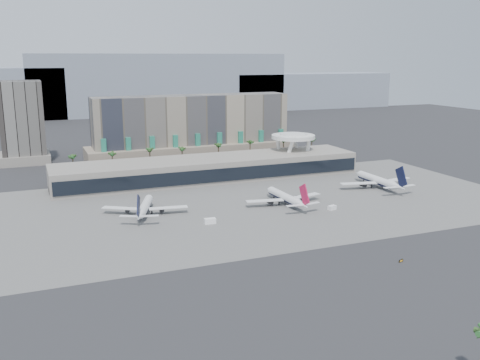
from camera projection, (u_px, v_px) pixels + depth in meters
name	position (u px, v px, depth m)	size (l,w,h in m)	color
ground	(305.00, 240.00, 199.04)	(900.00, 900.00, 0.00)	#232326
apron_pad	(248.00, 203.00, 248.74)	(260.00, 130.00, 0.06)	#5B5B59
mountain_ridge	(133.00, 89.00, 627.23)	(680.00, 60.00, 70.00)	gray
hotel	(193.00, 133.00, 356.52)	(140.00, 30.00, 42.00)	gray
office_tower	(23.00, 127.00, 340.09)	(30.00, 30.00, 52.00)	black
terminal	(210.00, 168.00, 296.84)	(170.00, 32.50, 14.50)	gray
saucer_structure	(293.00, 139.00, 319.72)	(26.00, 26.00, 21.89)	white
palm_row	(202.00, 150.00, 330.27)	(157.80, 2.80, 13.10)	brown
airliner_left	(145.00, 207.00, 230.62)	(35.66, 36.84, 13.28)	white
airliner_centre	(286.00, 197.00, 246.17)	(38.34, 39.49, 13.63)	white
airliner_right	(378.00, 181.00, 278.03)	(42.26, 43.46, 15.01)	white
service_vehicle_a	(210.00, 221.00, 218.47)	(4.66, 2.28, 2.28)	white
service_vehicle_b	(332.00, 208.00, 238.37)	(3.75, 2.14, 1.93)	white
taxiway_sign	(401.00, 261.00, 177.83)	(2.00, 0.84, 0.91)	black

